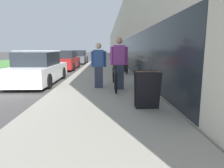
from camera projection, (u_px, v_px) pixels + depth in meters
The scene contains 13 objects.
sidewalk_slab at pixel (105, 60), 26.68m from camera, with size 3.49×70.00×0.13m.
storefront_facade at pixel (144, 41), 34.27m from camera, with size 10.01×70.00×6.02m.
lawn_strip at pixel (30, 59), 30.27m from camera, with size 5.98×70.00×0.03m.
tandem_bicycle at pixel (114, 78), 7.42m from camera, with size 0.52×2.75×0.85m.
person_rider at pixel (119, 63), 6.98m from camera, with size 0.62×0.24×1.82m.
person_bystander at pixel (99, 65), 7.28m from camera, with size 0.55×0.22×1.63m.
bike_rack_hoop at pixel (122, 66), 10.90m from camera, with size 0.05×0.60×0.84m.
cruiser_bike_nearest at pixel (126, 66), 11.88m from camera, with size 0.52×1.80×0.96m.
cruiser_bike_middle at pixel (119, 63), 14.36m from camera, with size 0.52×1.87×0.95m.
sandwich_board_sign at pixel (147, 90), 4.77m from camera, with size 0.56×0.56×0.90m.
parked_sedan_curbside at pixel (39, 69), 9.03m from camera, with size 1.81×4.57×1.47m.
vintage_roadster_curbside at pixel (65, 61), 15.50m from camera, with size 1.91×4.71×1.44m.
parked_sedan_far at pixel (78, 57), 21.84m from camera, with size 1.82×4.37×1.43m.
Camera 1 is at (4.95, -5.85, 1.53)m, focal length 32.00 mm.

